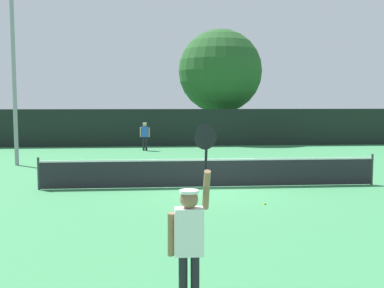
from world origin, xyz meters
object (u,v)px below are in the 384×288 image
at_px(player_serving, 190,233).
at_px(parked_car_mid, 199,127).
at_px(parked_car_near, 75,127).
at_px(player_receiving, 145,134).
at_px(large_tree, 220,71).
at_px(tennis_ball, 265,203).
at_px(light_pole, 13,62).
at_px(parked_car_far, 265,127).

xyz_separation_m(player_serving, parked_car_mid, (3.32, 32.05, -0.38)).
bearing_deg(player_serving, parked_car_near, 101.73).
height_order(player_receiving, large_tree, large_tree).
bearing_deg(large_tree, parked_car_near, 156.60).
xyz_separation_m(tennis_ball, light_pole, (-9.27, 8.91, 4.60)).
distance_m(player_receiving, parked_car_mid, 11.51).
relative_size(parked_car_mid, parked_car_far, 0.98).
height_order(large_tree, parked_car_mid, large_tree).
distance_m(parked_car_mid, parked_car_far, 5.30).
xyz_separation_m(player_serving, parked_car_near, (-6.68, 32.19, -0.38)).
bearing_deg(parked_car_mid, parked_car_far, -6.44).
xyz_separation_m(parked_car_near, parked_car_far, (15.23, -1.06, 0.00)).
bearing_deg(light_pole, tennis_ball, -43.88).
distance_m(player_receiving, parked_car_far, 13.62).
bearing_deg(parked_car_mid, player_serving, -92.35).
height_order(large_tree, parked_car_near, large_tree).
distance_m(player_serving, tennis_ball, 7.24).
bearing_deg(parked_car_near, player_serving, -72.35).
relative_size(player_receiving, parked_car_near, 0.37).
bearing_deg(parked_car_far, parked_car_mid, 177.42).
bearing_deg(player_serving, parked_car_far, 74.65).
relative_size(player_receiving, light_pole, 0.20).
relative_size(player_receiving, large_tree, 0.20).
distance_m(light_pole, large_tree, 16.16).
relative_size(tennis_ball, large_tree, 0.01).
bearing_deg(player_receiving, parked_car_mid, -111.72).
distance_m(light_pole, parked_car_far, 22.08).
xyz_separation_m(light_pole, parked_car_mid, (9.94, 16.49, -3.86)).
bearing_deg(parked_car_near, parked_car_far, 1.94).
bearing_deg(parked_car_near, player_receiving, -56.16).
bearing_deg(parked_car_near, parked_car_mid, 5.13).
height_order(player_receiving, light_pole, light_pole).
bearing_deg(parked_car_far, player_receiving, -126.72).
xyz_separation_m(player_serving, parked_car_far, (8.54, 31.13, -0.38)).
xyz_separation_m(player_serving, player_receiving, (-0.94, 21.36, -0.16)).
bearing_deg(light_pole, player_receiving, 45.58).
relative_size(large_tree, parked_car_near, 1.83).
bearing_deg(parked_car_near, tennis_ball, -64.02).
relative_size(large_tree, parked_car_mid, 1.85).
distance_m(tennis_ball, parked_car_near, 27.20).
xyz_separation_m(player_receiving, large_tree, (5.30, 6.06, 4.00)).
distance_m(player_receiving, parked_car_near, 12.26).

